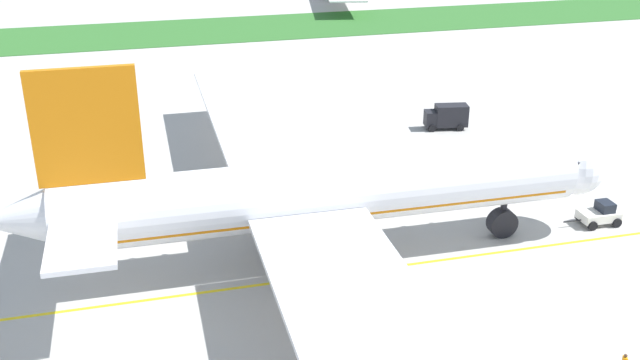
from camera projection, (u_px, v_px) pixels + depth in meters
The scene contains 6 objects.
ground_plane at pixel (327, 284), 60.26m from camera, with size 600.00×600.00×0.00m, color #ADAAA5.
apron_taxi_line at pixel (323, 276), 61.32m from camera, with size 280.00×0.36×0.01m, color yellow.
grass_median_strip at pixel (197, 31), 146.83m from camera, with size 320.00×24.00×0.10m, color #2D6628.
airliner_foreground at pixel (317, 194), 61.56m from camera, with size 53.14×83.73×17.95m.
pushback_tug at pixel (600, 214), 69.73m from camera, with size 5.45×2.52×2.18m.
service_truck_baggage_loader at pixel (447, 116), 93.78m from camera, with size 5.61×3.08×3.13m.
Camera 1 is at (-13.71, -50.06, 31.75)m, focal length 41.88 mm.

